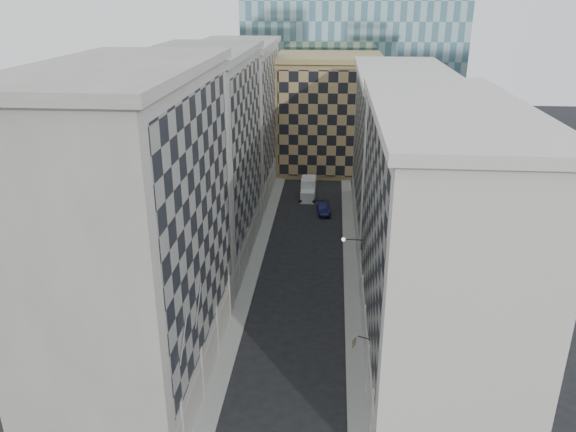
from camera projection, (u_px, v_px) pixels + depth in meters
The scene contains 13 objects.
sidewalk_west at pixel (254, 265), 61.48m from camera, with size 1.50×100.00×0.15m, color gray.
sidewalk_east at pixel (351, 269), 60.69m from camera, with size 1.50×100.00×0.15m, color gray.
bldg_left_a at pixel (136, 234), 39.97m from camera, with size 10.80×22.80×23.70m.
bldg_left_b at pixel (204, 158), 60.53m from camera, with size 10.80×22.80×22.70m.
bldg_left_c at pixel (238, 120), 81.10m from camera, with size 10.80×22.80×21.70m.
bldg_right_a at pixel (435, 241), 42.59m from camera, with size 10.80×26.80×20.70m.
bldg_right_b at pixel (398, 153), 67.78m from camera, with size 10.80×28.80×19.70m.
tan_block at pixel (328, 113), 92.59m from camera, with size 16.80×14.80×18.80m.
flagpoles_left at pixel (191, 322), 36.37m from camera, with size 0.10×6.33×2.33m.
bracket_lamp at pixel (345, 239), 52.94m from camera, with size 1.98×0.36×0.36m.
box_truck at pixel (308, 190), 81.71m from camera, with size 2.13×5.13×2.80m.
dark_car at pixel (323, 208), 76.05m from camera, with size 1.57×4.49×1.48m, color #0F1237.
shop_sign at pixel (354, 342), 41.47m from camera, with size 1.30×0.73×0.86m.
Camera 1 is at (2.88, -24.67, 27.80)m, focal length 35.00 mm.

